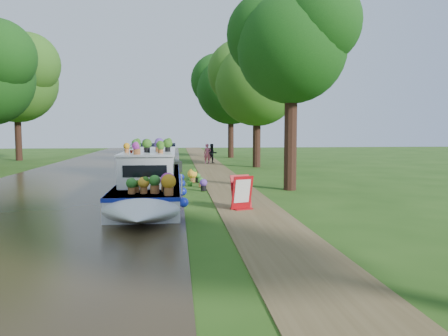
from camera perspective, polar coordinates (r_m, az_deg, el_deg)
ground at (r=16.23m, az=-1.77°, el=-4.52°), size 100.00×100.00×0.00m
canal_water at (r=16.87m, az=-22.61°, el=-4.51°), size 10.00×100.00×0.02m
towpath at (r=16.36m, az=2.44°, el=-4.39°), size 2.20×100.00×0.03m
plant_boat at (r=17.64m, az=-9.48°, el=-1.03°), size 2.29×13.52×2.26m
tree_near_overhang at (r=20.06m, az=8.76°, el=16.21°), size 5.52×5.28×8.99m
tree_near_mid at (r=31.78m, az=4.29°, el=11.77°), size 6.90×6.60×9.40m
tree_near_far at (r=42.59m, az=0.87°, el=10.88°), size 7.59×7.26×10.30m
tree_far_d at (r=42.62m, az=-25.53°, el=10.87°), size 8.05×7.70×10.85m
second_boat at (r=30.37m, az=-9.06°, el=1.01°), size 3.72×8.04×1.48m
sandwich_board at (r=14.67m, az=2.31°, el=-3.40°), size 0.76×0.77×1.13m
pedestrian_pink at (r=34.45m, az=-2.19°, el=1.89°), size 0.57×0.37×1.57m
pedestrian_dark at (r=34.58m, az=-1.55°, el=1.89°), size 0.88×0.75×1.56m
verge_plant at (r=20.96m, az=-4.44°, el=-1.71°), size 0.53×0.49×0.48m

